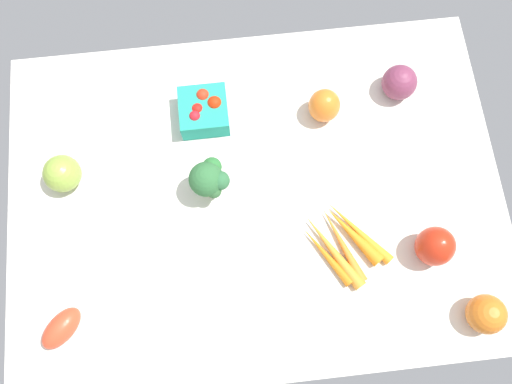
{
  "coord_description": "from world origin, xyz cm",
  "views": [
    {
      "loc": [
        3.62,
        32.41,
        111.91
      ],
      "look_at": [
        0.0,
        0.0,
        4.0
      ],
      "focal_mm": 38.18,
      "sensor_mm": 36.0,
      "label": 1
    }
  ],
  "objects_px": {
    "carrot_bunch": "(344,242)",
    "heirloom_tomato_orange": "(486,314)",
    "roma_tomato": "(61,328)",
    "berry_basket": "(204,111)",
    "broccoli_head": "(209,179)",
    "bell_pepper_orange": "(324,106)",
    "bell_pepper_red": "(435,246)",
    "heirloom_tomato_green": "(62,174)",
    "red_onion_near_basket": "(399,82)"
  },
  "relations": [
    {
      "from": "red_onion_near_basket",
      "to": "broccoli_head",
      "type": "bearing_deg",
      "value": 23.19
    },
    {
      "from": "red_onion_near_basket",
      "to": "bell_pepper_orange",
      "type": "distance_m",
      "value": 0.17
    },
    {
      "from": "heirloom_tomato_green",
      "to": "bell_pepper_orange",
      "type": "bearing_deg",
      "value": -170.71
    },
    {
      "from": "carrot_bunch",
      "to": "roma_tomato",
      "type": "distance_m",
      "value": 0.58
    },
    {
      "from": "heirloom_tomato_orange",
      "to": "carrot_bunch",
      "type": "xyz_separation_m",
      "value": [
        0.24,
        -0.17,
        -0.03
      ]
    },
    {
      "from": "heirloom_tomato_orange",
      "to": "broccoli_head",
      "type": "bearing_deg",
      "value": -32.54
    },
    {
      "from": "berry_basket",
      "to": "roma_tomato",
      "type": "bearing_deg",
      "value": 53.73
    },
    {
      "from": "roma_tomato",
      "to": "red_onion_near_basket",
      "type": "relative_size",
      "value": 1.2
    },
    {
      "from": "carrot_bunch",
      "to": "heirloom_tomato_green",
      "type": "xyz_separation_m",
      "value": [
        0.56,
        -0.2,
        0.03
      ]
    },
    {
      "from": "roma_tomato",
      "to": "berry_basket",
      "type": "height_order",
      "value": "berry_basket"
    },
    {
      "from": "berry_basket",
      "to": "red_onion_near_basket",
      "type": "bearing_deg",
      "value": -177.89
    },
    {
      "from": "broccoli_head",
      "to": "bell_pepper_red",
      "type": "bearing_deg",
      "value": 157.04
    },
    {
      "from": "heirloom_tomato_orange",
      "to": "bell_pepper_orange",
      "type": "xyz_separation_m",
      "value": [
        0.24,
        -0.47,
        0.0
      ]
    },
    {
      "from": "berry_basket",
      "to": "red_onion_near_basket",
      "type": "relative_size",
      "value": 1.35
    },
    {
      "from": "red_onion_near_basket",
      "to": "bell_pepper_red",
      "type": "bearing_deg",
      "value": 89.91
    },
    {
      "from": "heirloom_tomato_orange",
      "to": "red_onion_near_basket",
      "type": "xyz_separation_m",
      "value": [
        0.07,
        -0.5,
        -0.0
      ]
    },
    {
      "from": "carrot_bunch",
      "to": "berry_basket",
      "type": "height_order",
      "value": "berry_basket"
    },
    {
      "from": "broccoli_head",
      "to": "heirloom_tomato_green",
      "type": "bearing_deg",
      "value": -10.28
    },
    {
      "from": "heirloom_tomato_green",
      "to": "broccoli_head",
      "type": "relative_size",
      "value": 0.75
    },
    {
      "from": "broccoli_head",
      "to": "bell_pepper_orange",
      "type": "distance_m",
      "value": 0.3
    },
    {
      "from": "roma_tomato",
      "to": "bell_pepper_orange",
      "type": "xyz_separation_m",
      "value": [
        -0.57,
        -0.4,
        0.02
      ]
    },
    {
      "from": "heirloom_tomato_green",
      "to": "red_onion_near_basket",
      "type": "bearing_deg",
      "value": -169.97
    },
    {
      "from": "berry_basket",
      "to": "red_onion_near_basket",
      "type": "height_order",
      "value": "red_onion_near_basket"
    },
    {
      "from": "carrot_bunch",
      "to": "red_onion_near_basket",
      "type": "relative_size",
      "value": 2.53
    },
    {
      "from": "bell_pepper_red",
      "to": "berry_basket",
      "type": "relative_size",
      "value": 0.92
    },
    {
      "from": "bell_pepper_red",
      "to": "heirloom_tomato_green",
      "type": "distance_m",
      "value": 0.77
    },
    {
      "from": "carrot_bunch",
      "to": "red_onion_near_basket",
      "type": "height_order",
      "value": "red_onion_near_basket"
    },
    {
      "from": "carrot_bunch",
      "to": "heirloom_tomato_orange",
      "type": "bearing_deg",
      "value": 144.74
    },
    {
      "from": "heirloom_tomato_green",
      "to": "berry_basket",
      "type": "bearing_deg",
      "value": -159.4
    },
    {
      "from": "bell_pepper_red",
      "to": "carrot_bunch",
      "type": "bearing_deg",
      "value": -11.24
    },
    {
      "from": "carrot_bunch",
      "to": "bell_pepper_orange",
      "type": "xyz_separation_m",
      "value": [
        -0.0,
        -0.29,
        0.03
      ]
    },
    {
      "from": "heirloom_tomato_green",
      "to": "bell_pepper_red",
      "type": "bearing_deg",
      "value": 162.06
    },
    {
      "from": "roma_tomato",
      "to": "heirloom_tomato_green",
      "type": "distance_m",
      "value": 0.31
    },
    {
      "from": "broccoli_head",
      "to": "bell_pepper_orange",
      "type": "xyz_separation_m",
      "value": [
        -0.26,
        -0.15,
        -0.02
      ]
    },
    {
      "from": "bell_pepper_red",
      "to": "heirloom_tomato_orange",
      "type": "height_order",
      "value": "bell_pepper_red"
    },
    {
      "from": "berry_basket",
      "to": "broccoli_head",
      "type": "relative_size",
      "value": 0.99
    },
    {
      "from": "roma_tomato",
      "to": "berry_basket",
      "type": "relative_size",
      "value": 0.89
    },
    {
      "from": "bell_pepper_red",
      "to": "red_onion_near_basket",
      "type": "bearing_deg",
      "value": -90.09
    },
    {
      "from": "heirloom_tomato_orange",
      "to": "red_onion_near_basket",
      "type": "height_order",
      "value": "same"
    },
    {
      "from": "heirloom_tomato_orange",
      "to": "carrot_bunch",
      "type": "bearing_deg",
      "value": -35.26
    },
    {
      "from": "bell_pepper_red",
      "to": "heirloom_tomato_orange",
      "type": "distance_m",
      "value": 0.16
    },
    {
      "from": "roma_tomato",
      "to": "broccoli_head",
      "type": "height_order",
      "value": "broccoli_head"
    },
    {
      "from": "bell_pepper_orange",
      "to": "broccoli_head",
      "type": "bearing_deg",
      "value": 29.5
    },
    {
      "from": "carrot_bunch",
      "to": "roma_tomato",
      "type": "xyz_separation_m",
      "value": [
        0.57,
        0.11,
        0.01
      ]
    },
    {
      "from": "broccoli_head",
      "to": "bell_pepper_orange",
      "type": "height_order",
      "value": "broccoli_head"
    },
    {
      "from": "bell_pepper_red",
      "to": "bell_pepper_orange",
      "type": "xyz_separation_m",
      "value": [
        0.17,
        -0.33,
        -0.01
      ]
    },
    {
      "from": "heirloom_tomato_orange",
      "to": "berry_basket",
      "type": "relative_size",
      "value": 0.74
    },
    {
      "from": "bell_pepper_red",
      "to": "roma_tomato",
      "type": "distance_m",
      "value": 0.74
    },
    {
      "from": "red_onion_near_basket",
      "to": "bell_pepper_orange",
      "type": "xyz_separation_m",
      "value": [
        0.17,
        0.04,
        0.0
      ]
    },
    {
      "from": "roma_tomato",
      "to": "broccoli_head",
      "type": "relative_size",
      "value": 0.88
    }
  ]
}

